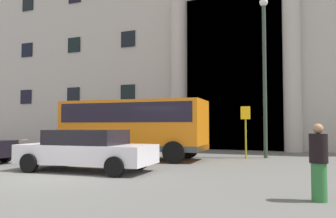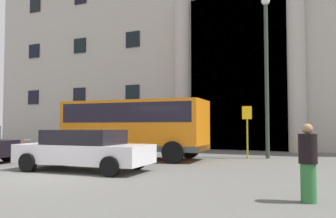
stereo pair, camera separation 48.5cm
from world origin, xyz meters
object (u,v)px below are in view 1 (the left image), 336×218
(bus_stop_sign, at_px, (246,126))
(pedestrian_woman_with_bag, at_px, (319,162))
(orange_minibus, at_px, (134,124))
(lamppost_plaza_centre, at_px, (264,64))
(scooter_by_planter, at_px, (58,151))
(hedge_planter_west, at_px, (66,137))
(motorcycle_far_end, at_px, (12,149))
(hedge_planter_east, at_px, (154,140))
(parked_compact_extra, at_px, (86,150))

(bus_stop_sign, distance_m, pedestrian_woman_with_bag, 8.92)
(orange_minibus, bearing_deg, lamppost_plaza_centre, 22.81)
(pedestrian_woman_with_bag, xyz_separation_m, lamppost_plaza_centre, (-1.97, 9.03, 3.68))
(bus_stop_sign, height_order, pedestrian_woman_with_bag, bus_stop_sign)
(orange_minibus, height_order, scooter_by_planter, orange_minibus)
(scooter_by_planter, distance_m, pedestrian_woman_with_bag, 10.47)
(hedge_planter_west, height_order, lamppost_plaza_centre, lamppost_plaza_centre)
(motorcycle_far_end, bearing_deg, hedge_planter_west, 97.96)
(hedge_planter_east, distance_m, scooter_by_planter, 7.47)
(bus_stop_sign, bearing_deg, lamppost_plaza_centre, 35.22)
(scooter_by_planter, relative_size, pedestrian_woman_with_bag, 1.30)
(bus_stop_sign, bearing_deg, hedge_planter_east, 155.07)
(scooter_by_planter, xyz_separation_m, lamppost_plaza_centre, (7.78, 5.22, 4.00))
(bus_stop_sign, height_order, motorcycle_far_end, bus_stop_sign)
(bus_stop_sign, relative_size, pedestrian_woman_with_bag, 1.55)
(bus_stop_sign, bearing_deg, pedestrian_woman_with_bag, -71.68)
(hedge_planter_east, xyz_separation_m, parked_compact_extra, (1.68, -9.17, 0.07))
(hedge_planter_east, height_order, pedestrian_woman_with_bag, pedestrian_woman_with_bag)
(orange_minibus, distance_m, parked_compact_extra, 4.32)
(bus_stop_sign, bearing_deg, orange_minibus, -155.22)
(bus_stop_sign, xyz_separation_m, parked_compact_extra, (-4.29, -6.39, -0.79))
(hedge_planter_west, relative_size, parked_compact_extra, 0.43)
(bus_stop_sign, distance_m, scooter_by_planter, 8.42)
(parked_compact_extra, height_order, scooter_by_planter, parked_compact_extra)
(hedge_planter_east, bearing_deg, hedge_planter_west, 177.87)
(scooter_by_planter, relative_size, motorcycle_far_end, 1.07)
(lamppost_plaza_centre, bearing_deg, hedge_planter_west, 169.82)
(hedge_planter_east, xyz_separation_m, lamppost_plaza_centre, (6.80, -2.19, 3.81))
(orange_minibus, xyz_separation_m, scooter_by_planter, (-2.23, -2.45, -1.13))
(hedge_planter_west, height_order, motorcycle_far_end, hedge_planter_west)
(parked_compact_extra, bearing_deg, pedestrian_woman_with_bag, -19.35)
(bus_stop_sign, bearing_deg, parked_compact_extra, -123.87)
(bus_stop_sign, relative_size, hedge_planter_east, 1.23)
(lamppost_plaza_centre, bearing_deg, hedge_planter_east, 162.15)
(bus_stop_sign, distance_m, lamppost_plaza_centre, 3.12)
(motorcycle_far_end, xyz_separation_m, pedestrian_woman_with_bag, (12.58, -4.06, 0.33))
(bus_stop_sign, bearing_deg, motorcycle_far_end, -155.85)
(parked_compact_extra, xyz_separation_m, motorcycle_far_end, (-5.49, 2.01, -0.26))
(parked_compact_extra, height_order, pedestrian_woman_with_bag, pedestrian_woman_with_bag)
(orange_minibus, relative_size, parked_compact_extra, 1.43)
(hedge_planter_east, relative_size, scooter_by_planter, 0.97)
(motorcycle_far_end, distance_m, lamppost_plaza_centre, 12.39)
(hedge_planter_east, xyz_separation_m, pedestrian_woman_with_bag, (8.76, -11.22, 0.13))
(motorcycle_far_end, bearing_deg, scooter_by_planter, -18.90)
(hedge_planter_east, xyz_separation_m, hedge_planter_west, (-6.80, 0.25, 0.07))
(pedestrian_woman_with_bag, bearing_deg, lamppost_plaza_centre, -98.24)
(orange_minibus, xyz_separation_m, lamppost_plaza_centre, (5.55, 2.77, 2.87))
(hedge_planter_west, bearing_deg, pedestrian_woman_with_bag, -36.38)
(hedge_planter_east, height_order, motorcycle_far_end, hedge_planter_east)
(parked_compact_extra, bearing_deg, motorcycle_far_end, 156.73)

